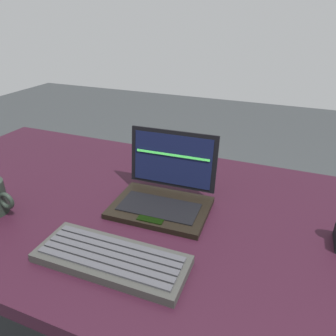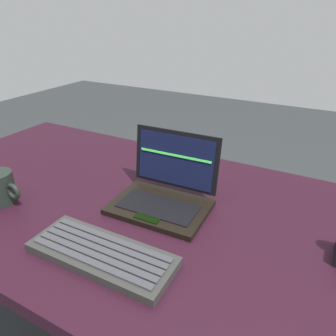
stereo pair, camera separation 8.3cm
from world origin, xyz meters
name	(u,v)px [view 1 (the left image)]	position (x,y,z in m)	size (l,w,h in m)	color
desk	(163,230)	(0.00, 0.00, 0.64)	(1.77, 0.80, 0.70)	black
laptop_front	(164,192)	(-0.01, 0.03, 0.74)	(0.27, 0.22, 0.19)	black
external_keyboard	(111,258)	(-0.03, -0.23, 0.71)	(0.34, 0.13, 0.02)	#2D2D2B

